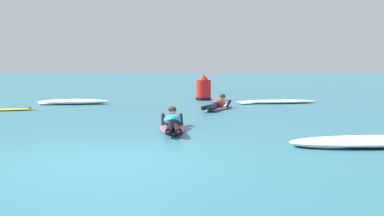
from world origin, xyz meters
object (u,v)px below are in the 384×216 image
object	(u,v)px
drifting_surfboard	(3,110)
channel_marker_buoy	(203,90)
surfer_near	(173,124)
surfer_far	(218,105)

from	to	relation	value
drifting_surfboard	channel_marker_buoy	xyz separation A→B (m)	(7.19, 3.35, 0.41)
drifting_surfboard	surfer_near	bearing A→B (deg)	-44.97
drifting_surfboard	channel_marker_buoy	size ratio (longest dim) A/B	1.92
surfer_far	channel_marker_buoy	xyz separation A→B (m)	(0.17, 3.89, 0.30)
drifting_surfboard	channel_marker_buoy	world-z (taller)	channel_marker_buoy
surfer_near	channel_marker_buoy	size ratio (longest dim) A/B	2.56
surfer_near	channel_marker_buoy	bearing A→B (deg)	75.73
surfer_far	drifting_surfboard	distance (m)	7.05
surfer_near	drifting_surfboard	xyz separation A→B (m)	(-5.06, 5.05, -0.10)
channel_marker_buoy	surfer_near	bearing A→B (deg)	-104.27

